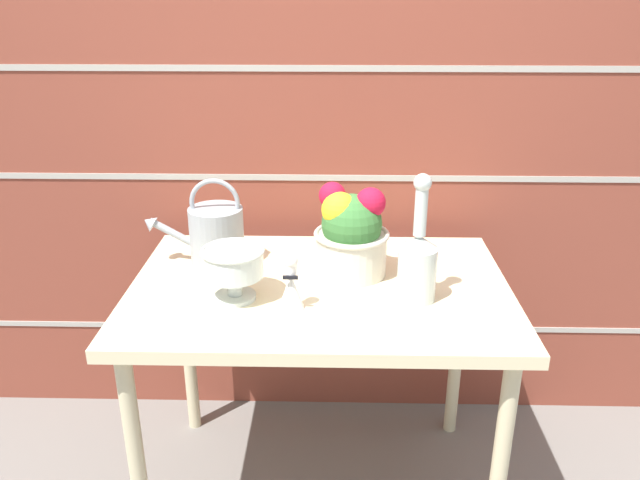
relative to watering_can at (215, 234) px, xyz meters
The scene contains 7 objects.
brick_wall 0.54m from the watering_can, 47.60° to the left, with size 3.60×0.08×2.20m.
patio_table 0.39m from the watering_can, 24.39° to the right, with size 1.07×0.73×0.74m.
watering_can is the anchor object (origin of this frame).
crystal_pedestal_bowl 0.25m from the watering_can, 68.89° to the right, with size 0.17×0.17×0.15m.
flower_planter 0.41m from the watering_can, ahead, with size 0.22×0.22×0.27m.
glass_decanter 0.62m from the watering_can, 21.44° to the right, with size 0.10×0.10×0.35m.
figurine_vase 0.38m from the watering_can, 49.78° to the right, with size 0.07×0.07×0.16m.
Camera 1 is at (0.04, -1.58, 1.52)m, focal length 35.00 mm.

